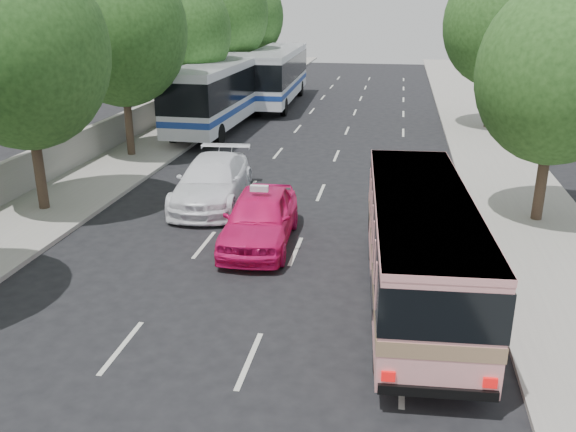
% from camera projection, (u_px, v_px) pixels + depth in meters
% --- Properties ---
extents(ground, '(120.00, 120.00, 0.00)m').
position_uv_depth(ground, '(229.00, 311.00, 14.98)').
color(ground, black).
rests_on(ground, ground).
extents(sidewalk_left, '(4.00, 90.00, 0.15)m').
position_uv_depth(sidewalk_left, '(178.00, 130.00, 34.88)').
color(sidewalk_left, '#9E998E').
rests_on(sidewalk_left, ground).
extents(sidewalk_right, '(4.00, 90.00, 0.12)m').
position_uv_depth(sidewalk_right, '(486.00, 142.00, 32.06)').
color(sidewalk_right, '#9E998E').
rests_on(sidewalk_right, ground).
extents(low_wall, '(0.30, 90.00, 1.50)m').
position_uv_depth(low_wall, '(148.00, 115.00, 34.90)').
color(low_wall, '#9E998E').
rests_on(low_wall, sidewalk_left).
extents(tree_left_b, '(5.70, 5.70, 8.88)m').
position_uv_depth(tree_left_b, '(22.00, 45.00, 19.91)').
color(tree_left_b, '#38281E').
rests_on(tree_left_b, ground).
extents(tree_left_c, '(6.00, 6.00, 9.35)m').
position_uv_depth(tree_left_c, '(121.00, 24.00, 27.24)').
color(tree_left_c, '#38281E').
rests_on(tree_left_c, ground).
extents(tree_left_d, '(5.52, 5.52, 8.60)m').
position_uv_depth(tree_left_d, '(184.00, 27.00, 34.80)').
color(tree_left_d, '#38281E').
rests_on(tree_left_d, ground).
extents(tree_left_e, '(6.30, 6.30, 9.82)m').
position_uv_depth(tree_left_e, '(223.00, 10.00, 41.92)').
color(tree_left_e, '#38281E').
rests_on(tree_left_e, ground).
extents(tree_left_f, '(5.88, 5.88, 9.16)m').
position_uv_depth(tree_left_f, '(248.00, 14.00, 49.51)').
color(tree_left_f, '#38281E').
rests_on(tree_left_f, ground).
extents(tree_right_near, '(5.10, 5.10, 7.95)m').
position_uv_depth(tree_right_near, '(561.00, 67.00, 19.11)').
color(tree_right_near, '#38281E').
rests_on(tree_right_near, ground).
extents(tree_right_far, '(6.00, 6.00, 9.35)m').
position_uv_depth(tree_right_far, '(500.00, 19.00, 33.56)').
color(tree_right_far, '#38281E').
rests_on(tree_right_far, ground).
extents(pink_bus, '(2.88, 9.11, 2.86)m').
position_uv_depth(pink_bus, '(419.00, 238.00, 14.76)').
color(pink_bus, '#FDA3A3').
rests_on(pink_bus, ground).
extents(pink_taxi, '(2.28, 5.13, 1.71)m').
position_uv_depth(pink_taxi, '(260.00, 218.00, 18.82)').
color(pink_taxi, '#EC1468').
rests_on(pink_taxi, ground).
extents(white_pickup, '(2.80, 5.96, 1.68)m').
position_uv_depth(white_pickup, '(212.00, 181.00, 22.60)').
color(white_pickup, white).
rests_on(white_pickup, ground).
extents(tour_coach_front, '(3.04, 12.82, 3.82)m').
position_uv_depth(tour_coach_front, '(221.00, 89.00, 35.14)').
color(tour_coach_front, silver).
rests_on(tour_coach_front, ground).
extents(tour_coach_rear, '(3.19, 12.90, 3.83)m').
position_uv_depth(tour_coach_rear, '(276.00, 71.00, 43.08)').
color(tour_coach_rear, white).
rests_on(tour_coach_rear, ground).
extents(taxi_roof_sign, '(0.56, 0.21, 0.18)m').
position_uv_depth(taxi_roof_sign, '(259.00, 188.00, 18.50)').
color(taxi_roof_sign, silver).
rests_on(taxi_roof_sign, pink_taxi).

